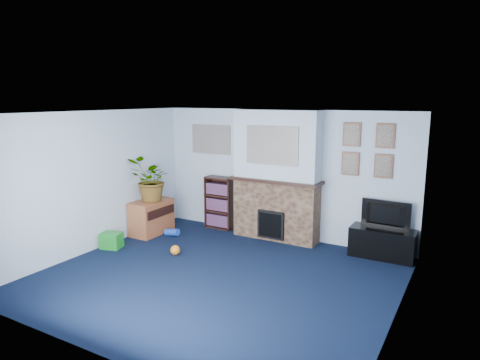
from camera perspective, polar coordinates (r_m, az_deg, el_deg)
The scene contains 26 objects.
floor at distance 6.50m, azimuth -3.05°, elevation -12.80°, with size 5.00×4.50×0.01m, color black.
ceiling at distance 5.95m, azimuth -3.28°, elevation 8.87°, with size 5.00×4.50×0.01m, color white.
wall_back at distance 8.06m, azimuth 5.49°, elevation 0.79°, with size 5.00×0.04×2.40m, color silver.
wall_front at distance 4.46m, azimuth -19.08°, elevation -8.15°, with size 5.00×0.04×2.40m, color silver.
wall_left at distance 7.73m, azimuth -18.98°, elevation -0.20°, with size 0.04×4.50×2.40m, color silver.
wall_right at distance 5.25m, azimuth 20.62°, elevation -5.40°, with size 0.04×4.50×2.40m, color silver.
chimney_breast at distance 7.88m, azimuth 4.88°, elevation 0.45°, with size 1.72×0.50×2.40m.
collage_main at distance 7.60m, azimuth 4.29°, elevation 4.62°, with size 1.00×0.03×0.68m, color gray.
collage_left at distance 8.71m, azimuth -3.88°, elevation 5.42°, with size 0.90×0.03×0.58m, color gray.
portrait_tl at distance 7.51m, azimuth 14.68°, elevation 5.90°, with size 0.30×0.03×0.40m, color brown.
portrait_tr at distance 7.39m, azimuth 18.82°, elevation 5.60°, with size 0.30×0.03×0.40m, color brown.
portrait_bl at distance 7.56m, azimuth 14.50°, elevation 2.13°, with size 0.30×0.03×0.40m, color brown.
portrait_br at distance 7.44m, azimuth 18.58°, elevation 1.77°, with size 0.30×0.03×0.40m, color brown.
tv_stand at distance 7.53m, azimuth 18.44°, elevation -8.12°, with size 1.04×0.44×0.49m, color black.
television at distance 7.41m, azimuth 18.71°, elevation -4.45°, with size 0.79×0.10×0.46m, color black.
bookshelf at distance 8.67m, azimuth -2.69°, elevation -3.18°, with size 0.58×0.28×1.05m.
sideboard at distance 8.52m, azimuth -11.73°, elevation -4.70°, with size 0.47×0.84×0.66m, color #995231.
potted_plant at distance 8.29m, azimuth -11.89°, elevation 0.02°, with size 0.76×0.66×0.84m, color #26661E.
mantel_clock at distance 7.84m, azimuth 4.53°, elevation 0.67°, with size 0.10×0.06×0.13m, color gold.
mantel_candle at distance 7.74m, azimuth 6.29°, elevation 0.57°, with size 0.04×0.04×0.14m, color #B2BFC6.
mantel_teddy at distance 8.10m, azimuth 0.88°, elevation 0.99°, with size 0.13×0.13×0.13m, color slate.
mantel_can at distance 7.60m, azimuth 9.04°, elevation 0.16°, with size 0.05×0.05×0.11m, color orange.
green_crate at distance 7.94m, azimuth -16.76°, elevation -7.70°, with size 0.34×0.27×0.27m, color #198C26.
toy_ball at distance 7.38m, azimuth -8.62°, elevation -9.18°, with size 0.17×0.17×0.17m, color orange.
toy_block at distance 8.51m, azimuth -12.70°, elevation -6.44°, with size 0.17×0.17×0.20m, color orange.
toy_tube at distance 8.37m, azimuth -9.06°, elevation -6.89°, with size 0.14×0.14×0.29m, color blue.
Camera 1 is at (3.21, -5.00, 2.61)m, focal length 32.00 mm.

